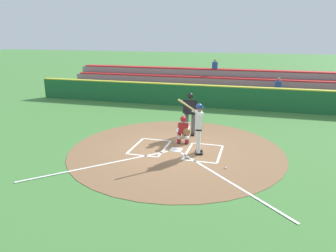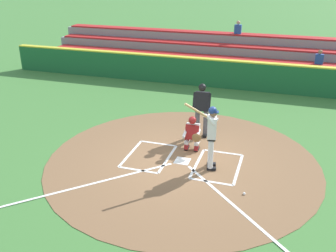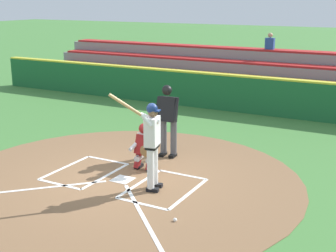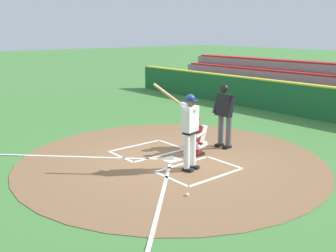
# 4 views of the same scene
# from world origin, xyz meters

# --- Properties ---
(ground_plane) EXTENTS (120.00, 120.00, 0.00)m
(ground_plane) POSITION_xyz_m (0.00, 0.00, 0.00)
(ground_plane) COLOR #427A38
(dirt_circle) EXTENTS (8.00, 8.00, 0.01)m
(dirt_circle) POSITION_xyz_m (0.00, 0.00, 0.01)
(dirt_circle) COLOR brown
(dirt_circle) RESTS_ON ground
(home_plate_and_chalk) EXTENTS (7.93, 4.91, 0.01)m
(home_plate_and_chalk) POSITION_xyz_m (0.00, 0.88, 0.01)
(home_plate_and_chalk) COLOR white
(home_plate_and_chalk) RESTS_ON dirt_circle
(batter) EXTENTS (0.85, 0.87, 2.13)m
(batter) POSITION_xyz_m (-0.85, 0.15, 1.10)
(batter) COLOR white
(batter) RESTS_ON ground
(catcher) EXTENTS (0.59, 0.60, 1.13)m
(catcher) POSITION_xyz_m (-0.09, -0.82, 0.59)
(catcher) COLOR black
(catcher) RESTS_ON ground
(plate_umpire) EXTENTS (0.60, 0.44, 1.86)m
(plate_umpire) POSITION_xyz_m (-0.12, -1.89, 1.08)
(plate_umpire) COLOR #4C4C51
(plate_umpire) RESTS_ON ground
(baseball) EXTENTS (0.07, 0.07, 0.07)m
(baseball) POSITION_xyz_m (-1.98, 1.24, 0.04)
(baseball) COLOR white
(baseball) RESTS_ON ground
(backstop_wall) EXTENTS (22.00, 0.36, 1.31)m
(backstop_wall) POSITION_xyz_m (0.00, -7.50, 0.65)
(backstop_wall) COLOR #1E6033
(backstop_wall) RESTS_ON ground
(bleacher_stand) EXTENTS (20.00, 3.40, 2.55)m
(bleacher_stand) POSITION_xyz_m (-0.01, -10.20, 0.70)
(bleacher_stand) COLOR gray
(bleacher_stand) RESTS_ON ground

